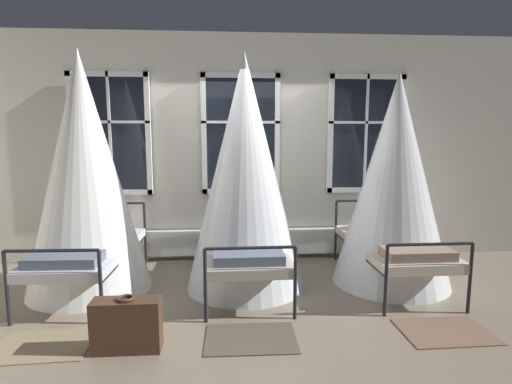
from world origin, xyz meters
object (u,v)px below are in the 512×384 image
at_px(cot_second, 245,176).
at_px(cot_third, 394,183).
at_px(suitcase_dark, 127,325).
at_px(cot_first, 85,176).

height_order(cot_second, cot_third, cot_second).
distance_m(cot_second, suitcase_dark, 2.05).
bearing_deg(cot_second, cot_third, -90.55).
relative_size(cot_first, suitcase_dark, 4.86).
bearing_deg(cot_third, suitcase_dark, 115.92).
bearing_deg(cot_first, cot_second, -89.60).
height_order(cot_first, suitcase_dark, cot_first).
bearing_deg(suitcase_dark, cot_third, 26.13).
height_order(cot_first, cot_second, cot_first).
relative_size(cot_second, cot_third, 1.08).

